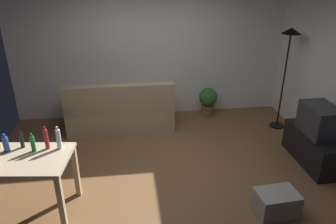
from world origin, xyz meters
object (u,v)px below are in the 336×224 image
at_px(tv_stand, 314,148).
at_px(potted_plant, 208,100).
at_px(storage_box, 276,203).
at_px(bottle_clear, 59,139).
at_px(bottle_blue, 6,144).
at_px(desk, 17,166).
at_px(couch, 121,112).
at_px(bottle_dark, 22,140).
at_px(tv, 320,120).
at_px(bottle_green, 33,144).
at_px(torchiere_lamp, 288,51).
at_px(bottle_red, 46,139).

bearing_deg(tv_stand, potted_plant, 32.11).
relative_size(storage_box, bottle_clear, 1.67).
bearing_deg(potted_plant, bottle_clear, -136.11).
relative_size(potted_plant, bottle_blue, 2.55).
height_order(desk, storage_box, desk).
bearing_deg(couch, desk, 61.56).
distance_m(bottle_dark, bottle_clear, 0.45).
distance_m(tv, potted_plant, 2.23).
bearing_deg(tv, bottle_green, 96.67).
distance_m(desk, bottle_green, 0.30).
bearing_deg(storage_box, couch, 125.67).
relative_size(tv, desk, 0.47).
xyz_separation_m(tv, torchiere_lamp, (-0.00, 1.21, 0.71)).
height_order(couch, bottle_blue, bottle_blue).
distance_m(potted_plant, storage_box, 2.87).
distance_m(tv, bottle_green, 3.87).
bearing_deg(bottle_dark, tv_stand, 4.86).
distance_m(tv_stand, bottle_clear, 3.64).
bearing_deg(bottle_clear, potted_plant, 43.89).
height_order(tv_stand, tv, tv).
relative_size(desk, potted_plant, 2.24).
bearing_deg(bottle_green, bottle_red, 14.32).
height_order(potted_plant, bottle_clear, bottle_clear).
bearing_deg(bottle_blue, potted_plant, 37.33).
distance_m(bottle_green, bottle_red, 0.15).
distance_m(couch, bottle_clear, 2.17).
height_order(bottle_blue, bottle_dark, same).
height_order(torchiere_lamp, storage_box, torchiere_lamp).
xyz_separation_m(desk, bottle_clear, (0.47, 0.14, 0.24)).
bearing_deg(bottle_green, bottle_clear, 3.97).
bearing_deg(storage_box, bottle_blue, 169.26).
distance_m(tv_stand, potted_plant, 2.20).
xyz_separation_m(storage_box, bottle_blue, (-3.11, 0.59, 0.71)).
bearing_deg(bottle_green, potted_plant, 40.89).
distance_m(desk, bottle_dark, 0.31).
xyz_separation_m(bottle_green, bottle_clear, (0.29, 0.02, 0.03)).
bearing_deg(bottle_red, desk, -153.89).
xyz_separation_m(couch, bottle_dark, (-1.12, -1.89, 0.55)).
bearing_deg(bottle_clear, tv_stand, 6.89).
xyz_separation_m(bottle_blue, bottle_red, (0.46, -0.00, 0.03)).
relative_size(torchiere_lamp, bottle_clear, 6.28).
bearing_deg(desk, storage_box, -0.98).
height_order(tv_stand, bottle_blue, bottle_blue).
xyz_separation_m(bottle_blue, bottle_dark, (0.16, 0.07, -0.00)).
height_order(tv_stand, desk, desk).
bearing_deg(storage_box, bottle_green, 168.87).
distance_m(tv_stand, bottle_red, 3.77).
bearing_deg(couch, bottle_red, 67.25).
relative_size(potted_plant, bottle_clear, 1.98).
bearing_deg(potted_plant, tv_stand, -57.89).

